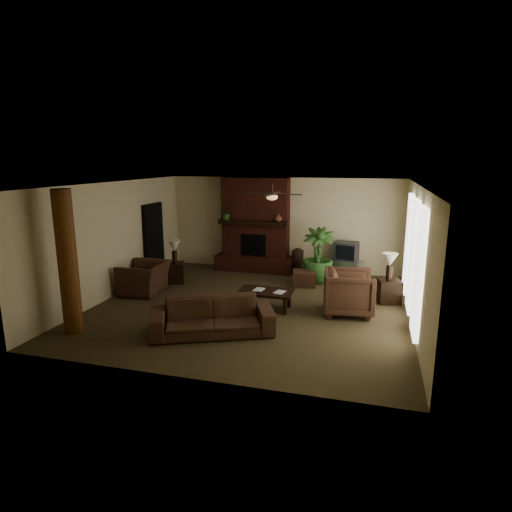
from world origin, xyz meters
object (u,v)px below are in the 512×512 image
(log_column, at_px, (68,263))
(armchair_right, at_px, (349,290))
(armchair_left, at_px, (144,273))
(coffee_table, at_px, (265,293))
(floor_plant, at_px, (317,267))
(side_table_right, at_px, (389,291))
(ottoman, at_px, (304,278))
(lamp_right, at_px, (390,262))
(sofa, at_px, (212,311))
(side_table_left, at_px, (174,273))
(floor_vase, at_px, (298,259))
(lamp_left, at_px, (174,247))
(tv_stand, at_px, (346,268))

(log_column, relative_size, armchair_right, 2.63)
(armchair_left, height_order, coffee_table, armchair_left)
(floor_plant, distance_m, side_table_right, 2.28)
(ottoman, bearing_deg, armchair_right, -55.60)
(ottoman, distance_m, lamp_right, 2.45)
(armchair_left, distance_m, armchair_right, 5.09)
(coffee_table, relative_size, ottoman, 2.00)
(sofa, relative_size, side_table_left, 4.29)
(lamp_right, bearing_deg, side_table_right, 43.97)
(floor_vase, relative_size, floor_plant, 0.51)
(side_table_left, height_order, side_table_right, same)
(lamp_left, distance_m, lamp_right, 5.58)
(armchair_left, distance_m, floor_plant, 4.63)
(tv_stand, height_order, floor_vase, floor_vase)
(armchair_left, relative_size, lamp_right, 1.83)
(armchair_right, relative_size, tv_stand, 1.25)
(sofa, relative_size, side_table_right, 4.29)
(floor_vase, relative_size, side_table_right, 1.40)
(coffee_table, bearing_deg, sofa, -111.52)
(floor_plant, relative_size, lamp_left, 2.32)
(log_column, relative_size, floor_plant, 1.86)
(ottoman, relative_size, tv_stand, 0.71)
(sofa, bearing_deg, coffee_table, 44.80)
(armchair_left, bearing_deg, floor_plant, 113.64)
(coffee_table, bearing_deg, armchair_right, 5.91)
(log_column, height_order, side_table_left, log_column)
(armchair_left, height_order, lamp_right, lamp_right)
(sofa, bearing_deg, lamp_right, 16.55)
(armchair_left, height_order, lamp_left, lamp_left)
(ottoman, bearing_deg, side_table_right, -21.71)
(armchair_left, height_order, side_table_left, armchair_left)
(log_column, height_order, armchair_left, log_column)
(sofa, bearing_deg, side_table_right, 16.59)
(log_column, bearing_deg, ottoman, 48.51)
(ottoman, distance_m, side_table_left, 3.56)
(coffee_table, bearing_deg, log_column, -145.15)
(ottoman, bearing_deg, floor_vase, 108.34)
(armchair_right, bearing_deg, ottoman, 27.12)
(coffee_table, xyz_separation_m, tv_stand, (1.59, 3.25, -0.12))
(floor_vase, relative_size, side_table_left, 1.40)
(armchair_left, bearing_deg, log_column, -5.49)
(armchair_left, distance_m, side_table_right, 6.03)
(tv_stand, distance_m, floor_plant, 1.06)
(armchair_left, distance_m, coffee_table, 3.27)
(lamp_left, xyz_separation_m, lamp_right, (5.58, -0.19, 0.00))
(log_column, relative_size, coffee_table, 2.33)
(coffee_table, relative_size, tv_stand, 1.41)
(armchair_right, height_order, side_table_left, armchair_right)
(floor_vase, relative_size, lamp_right, 1.18)
(tv_stand, bearing_deg, side_table_right, -42.27)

